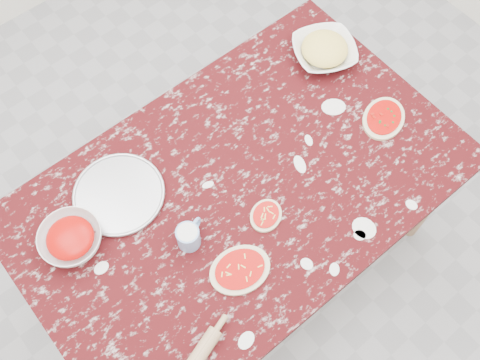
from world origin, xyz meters
The scene contains 9 objects.
ground centered at (0.00, 0.00, 0.00)m, with size 4.00×4.00×0.00m, color gray.
worktable centered at (0.00, 0.00, 0.67)m, with size 1.60×1.00×0.75m.
pizza_tray centered at (-0.35, 0.24, 0.76)m, with size 0.32×0.32×0.01m, color #B2B2B7.
sauce_bowl centered at (-0.57, 0.19, 0.78)m, with size 0.21×0.21×0.07m, color white.
cheese_bowl centered at (0.63, 0.24, 0.78)m, with size 0.25×0.25×0.06m, color white.
flour_mug centered at (-0.26, -0.05, 0.80)m, with size 0.11×0.08×0.09m.
pizza_left centered at (-0.20, -0.24, 0.76)m, with size 0.24×0.21×0.02m.
pizza_mid centered at (0.00, -0.15, 0.76)m, with size 0.16×0.15×0.02m.
pizza_right centered at (0.60, -0.13, 0.76)m, with size 0.24×0.22×0.02m.
Camera 1 is at (-0.56, -0.68, 2.56)m, focal length 42.17 mm.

